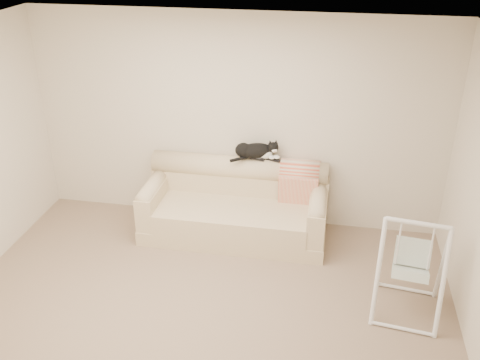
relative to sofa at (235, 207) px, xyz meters
The scene contains 8 objects.
ground_plane 1.65m from the sofa, 92.13° to the right, with size 5.00×5.00×0.00m, color #7C6756.
room_shell 2.00m from the sofa, 92.13° to the right, with size 5.04×4.04×2.60m.
sofa is the anchor object (origin of this frame).
remote_a 0.64m from the sofa, 45.50° to the left, with size 0.19×0.09×0.03m.
remote_b 0.74m from the sofa, 29.21° to the left, with size 0.18×0.10×0.02m.
tuxedo_cat 0.73m from the sofa, 49.29° to the left, with size 0.58×0.38×0.24m.
throw_blanket 0.86m from the sofa, 17.07° to the left, with size 0.46×0.38×0.58m.
baby_swing 2.24m from the sofa, 30.15° to the right, with size 0.71×0.74×1.04m.
Camera 1 is at (1.14, -3.92, 3.56)m, focal length 40.00 mm.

